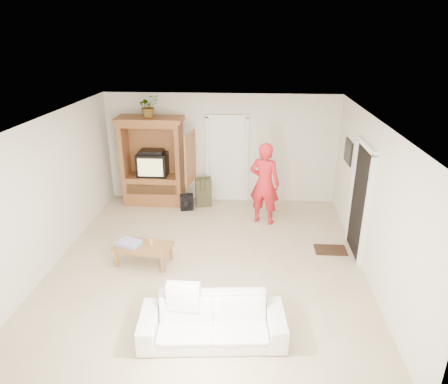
% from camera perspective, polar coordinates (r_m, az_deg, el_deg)
% --- Properties ---
extents(floor, '(6.00, 6.00, 0.00)m').
position_cam_1_polar(floor, '(7.38, -2.31, -10.02)').
color(floor, tan).
rests_on(floor, ground).
extents(ceiling, '(6.00, 6.00, 0.00)m').
position_cam_1_polar(ceiling, '(6.39, -2.66, 10.15)').
color(ceiling, white).
rests_on(ceiling, floor).
extents(wall_back, '(5.50, 0.00, 5.50)m').
position_cam_1_polar(wall_back, '(9.60, -0.43, 6.23)').
color(wall_back, silver).
rests_on(wall_back, floor).
extents(wall_front, '(5.50, 0.00, 5.50)m').
position_cam_1_polar(wall_front, '(4.21, -7.31, -16.57)').
color(wall_front, silver).
rests_on(wall_front, floor).
extents(wall_left, '(0.00, 6.00, 6.00)m').
position_cam_1_polar(wall_left, '(7.59, -23.56, -0.02)').
color(wall_left, silver).
rests_on(wall_left, floor).
extents(wall_right, '(0.00, 6.00, 6.00)m').
position_cam_1_polar(wall_right, '(7.03, 20.41, -1.26)').
color(wall_right, silver).
rests_on(wall_right, floor).
extents(armoire, '(1.82, 1.14, 2.10)m').
position_cam_1_polar(armoire, '(9.65, -9.98, 3.55)').
color(armoire, brown).
rests_on(armoire, floor).
extents(door_back, '(0.85, 0.05, 2.04)m').
position_cam_1_polar(door_back, '(9.64, 0.45, 4.57)').
color(door_back, white).
rests_on(door_back, floor).
extents(doorway_right, '(0.05, 0.90, 2.04)m').
position_cam_1_polar(doorway_right, '(7.66, 18.82, -1.41)').
color(doorway_right, black).
rests_on(doorway_right, floor).
extents(framed_picture, '(0.03, 0.60, 0.48)m').
position_cam_1_polar(framed_picture, '(8.66, 17.34, 5.53)').
color(framed_picture, black).
rests_on(framed_picture, wall_right).
extents(doormat, '(0.60, 0.40, 0.02)m').
position_cam_1_polar(doormat, '(8.00, 14.96, -8.00)').
color(doormat, '#382316').
rests_on(doormat, floor).
extents(plant, '(0.60, 0.59, 0.50)m').
position_cam_1_polar(plant, '(9.28, -10.76, 11.96)').
color(plant, '#4C7238').
rests_on(plant, armoire).
extents(man, '(0.75, 0.61, 1.80)m').
position_cam_1_polar(man, '(8.52, 5.81, 1.19)').
color(man, red).
rests_on(man, floor).
extents(sofa, '(2.01, 0.94, 0.57)m').
position_cam_1_polar(sofa, '(5.65, -1.66, -17.92)').
color(sofa, white).
rests_on(sofa, floor).
extents(coffee_table, '(1.06, 0.67, 0.37)m').
position_cam_1_polar(coffee_table, '(7.33, -11.45, -7.81)').
color(coffee_table, '#915A32').
rests_on(coffee_table, floor).
extents(towel, '(0.46, 0.40, 0.08)m').
position_cam_1_polar(towel, '(7.35, -13.40, -7.09)').
color(towel, '#EC4EAE').
rests_on(towel, coffee_table).
extents(candle, '(0.08, 0.08, 0.10)m').
position_cam_1_polar(candle, '(7.28, -10.38, -7.03)').
color(candle, tan).
rests_on(candle, coffee_table).
extents(backpack_black, '(0.34, 0.25, 0.38)m').
position_cam_1_polar(backpack_black, '(9.36, -5.34, -1.52)').
color(backpack_black, black).
rests_on(backpack_black, floor).
extents(backpack_olive, '(0.41, 0.34, 0.69)m').
position_cam_1_polar(backpack_olive, '(9.53, -2.96, 0.00)').
color(backpack_olive, '#47442B').
rests_on(backpack_olive, floor).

